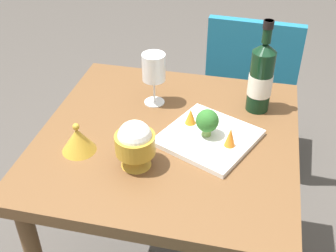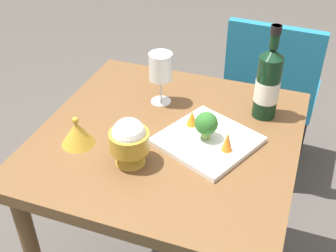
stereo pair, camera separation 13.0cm
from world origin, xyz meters
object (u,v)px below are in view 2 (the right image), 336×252
wine_bottle (268,83)px  carrot_garnish_right (192,118)px  rice_bowl (129,141)px  carrot_garnish_left (227,141)px  rice_bowl_lid (77,133)px  wine_glass (161,68)px  serving_plate (208,139)px  chair_by_wall (271,86)px  broccoli_floret (206,125)px

wine_bottle → carrot_garnish_right: 0.26m
rice_bowl → carrot_garnish_left: 0.27m
rice_bowl → rice_bowl_lid: bearing=-8.0°
wine_glass → carrot_garnish_left: bearing=144.0°
wine_glass → serving_plate: bearing=142.7°
chair_by_wall → serving_plate: (0.10, 0.77, 0.22)m
rice_bowl → carrot_garnish_right: (-0.11, -0.21, -0.03)m
rice_bowl → carrot_garnish_left: size_ratio=2.32×
wine_glass → carrot_garnish_right: wine_glass is taller
rice_bowl → broccoli_floret: rice_bowl is taller
wine_bottle → serving_plate: wine_bottle is taller
serving_plate → carrot_garnish_right: (0.07, -0.04, 0.03)m
carrot_garnish_right → wine_bottle: bearing=-142.1°
chair_by_wall → rice_bowl: 1.01m
rice_bowl_lid → wine_glass: bearing=-116.8°
serving_plate → carrot_garnish_left: (-0.07, 0.04, 0.04)m
carrot_garnish_right → carrot_garnish_left: bearing=146.8°
serving_plate → carrot_garnish_left: size_ratio=5.40×
chair_by_wall → carrot_garnish_right: bearing=-99.4°
rice_bowl_lid → serving_plate: 0.38m
rice_bowl_lid → broccoli_floret: size_ratio=1.17×
chair_by_wall → serving_plate: chair_by_wall is taller
rice_bowl → carrot_garnish_left: (-0.24, -0.12, -0.03)m
chair_by_wall → rice_bowl_lid: (0.46, 0.90, 0.25)m
chair_by_wall → rice_bowl_lid: bearing=-113.4°
wine_bottle → carrot_garnish_left: size_ratio=5.00×
rice_bowl_lid → carrot_garnish_right: rice_bowl_lid is taller
chair_by_wall → broccoli_floret: 0.83m
rice_bowl → carrot_garnish_left: rice_bowl is taller
chair_by_wall → carrot_garnish_left: size_ratio=13.90×
chair_by_wall → carrot_garnish_right: 0.78m
broccoli_floret → carrot_garnish_left: 0.08m
wine_glass → carrot_garnish_right: bearing=141.6°
wine_bottle → carrot_garnish_left: 0.26m
rice_bowl → rice_bowl_lid: 0.18m
carrot_garnish_right → wine_glass: bearing=-38.4°
rice_bowl → broccoli_floret: (-0.17, -0.15, -0.01)m
wine_glass → serving_plate: (-0.21, 0.16, -0.12)m
chair_by_wall → broccoli_floret: chair_by_wall is taller
wine_bottle → chair_by_wall: bearing=-86.7°
wine_glass → chair_by_wall: bearing=-116.7°
wine_glass → rice_bowl_lid: 0.34m
broccoli_floret → carrot_garnish_right: bearing=-43.2°
wine_glass → carrot_garnish_left: (-0.27, 0.20, -0.08)m
wine_glass → serving_plate: wine_glass is taller
wine_glass → broccoli_floret: (-0.20, 0.17, -0.06)m
rice_bowl_lid → serving_plate: size_ratio=0.30×
rice_bowl → serving_plate: rice_bowl is taller
carrot_garnish_left → carrot_garnish_right: carrot_garnish_left is taller
carrot_garnish_left → carrot_garnish_right: 0.16m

